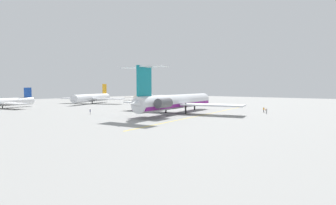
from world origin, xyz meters
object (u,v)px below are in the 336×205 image
Objects in this scene: main_jetliner at (176,102)px; safety_cone_nose at (266,110)px; airliner_mid_right at (143,97)px; ground_crew_near_nose at (90,111)px; ground_crew_near_tail at (264,109)px; ground_crew_portside at (267,110)px; airliner_far_left at (0,102)px; airliner_mid_left at (91,98)px.

safety_cone_nose is (29.64, -18.24, -3.52)m from main_jetliner.
ground_crew_near_nose is at bearing 12.41° from airliner_mid_right.
safety_cone_nose is (48.49, -36.81, -0.81)m from ground_crew_near_nose.
airliner_mid_right is 87.44m from ground_crew_near_nose.
ground_crew_portside is at bearing 28.29° from ground_crew_near_tail.
airliner_mid_right is (81.37, 1.16, -0.10)m from airliner_far_left.
main_jetliner is at bearing 52.95° from airliner_mid_left.
airliner_mid_right is 88.67m from safety_cone_nose.
ground_crew_near_nose is at bearing 29.15° from airliner_mid_left.
airliner_mid_left reaches higher than ground_crew_near_tail.
airliner_mid_left reaches higher than airliner_mid_right.
ground_crew_near_tail is 3.22× the size of safety_cone_nose.
airliner_far_left is 101.64m from safety_cone_nose.
ground_crew_near_tail is at bearing 69.99° from airliner_mid_left.
airliner_mid_right is 93.52m from ground_crew_near_tail.
airliner_far_left is 15.41× the size of ground_crew_near_tail.
ground_crew_near_tail is (8.43, -83.97, -1.88)m from airliner_mid_left.
airliner_mid_left is at bearing -16.26° from airliner_mid_right.
ground_crew_portside is (4.44, -86.21, -1.93)m from airliner_mid_left.
safety_cone_nose is (16.96, -81.65, -2.72)m from airliner_mid_left.
airliner_mid_right is at bearing -111.59° from ground_crew_near_tail.
main_jetliner is 64.68m from airliner_mid_left.
airliner_mid_left is at bearing 70.37° from main_jetliner.
airliner_mid_left is (12.68, 63.41, -0.79)m from main_jetliner.
safety_cone_nose is at bearing -0.28° from ground_crew_portside.
airliner_far_left reaches higher than ground_crew_portside.
safety_cone_nose is (-24.30, -85.25, -2.04)m from airliner_mid_right.
airliner_far_left is at bearing -44.98° from ground_crew_near_nose.
ground_crew_near_nose is (-72.79, -48.44, -1.23)m from airliner_mid_right.
main_jetliner is 1.47× the size of airliner_mid_left.
main_jetliner is 86.74× the size of safety_cone_nose.
main_jetliner is 26.59m from ground_crew_near_nose.
safety_cone_nose is at bearing 52.85° from airliner_mid_right.
main_jetliner is at bearing 170.17° from ground_crew_near_nose.
airliner_mid_right reaches higher than ground_crew_near_nose.
safety_cone_nose is at bearing -165.84° from ground_crew_near_tail.
main_jetliner is at bearing 106.62° from ground_crew_portside.
ground_crew_portside is at bearing 104.32° from airliner_far_left.
airliner_mid_left is 59.08× the size of safety_cone_nose.
main_jetliner reaches higher than airliner_mid_left.
ground_crew_near_nose is (8.58, -47.28, -1.33)m from airliner_far_left.
main_jetliner is at bearing 100.25° from airliner_far_left.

